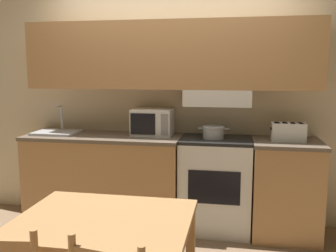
% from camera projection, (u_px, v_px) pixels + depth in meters
% --- Properties ---
extents(ground_plane, '(16.00, 16.00, 0.00)m').
position_uv_depth(ground_plane, '(172.00, 216.00, 4.13)').
color(ground_plane, '#7F664C').
extents(wall_back, '(5.32, 0.38, 2.55)m').
position_uv_depth(wall_back, '(173.00, 80.00, 3.84)').
color(wall_back, beige).
rests_on(wall_back, ground_plane).
extents(lower_counter_main, '(1.60, 0.59, 0.93)m').
position_uv_depth(lower_counter_main, '(105.00, 179.00, 3.90)').
color(lower_counter_main, tan).
rests_on(lower_counter_main, ground_plane).
extents(lower_counter_right_stub, '(0.64, 0.59, 0.93)m').
position_uv_depth(lower_counter_right_stub, '(286.00, 189.00, 3.58)').
color(lower_counter_right_stub, tan).
rests_on(lower_counter_right_stub, ground_plane).
extents(stove_range, '(0.69, 0.54, 0.93)m').
position_uv_depth(stove_range, '(215.00, 184.00, 3.71)').
color(stove_range, white).
rests_on(stove_range, ground_plane).
extents(cooking_pot, '(0.29, 0.21, 0.12)m').
position_uv_depth(cooking_pot, '(213.00, 132.00, 3.63)').
color(cooking_pot, '#B7BABF').
rests_on(cooking_pot, stove_range).
extents(microwave, '(0.40, 0.33, 0.27)m').
position_uv_depth(microwave, '(153.00, 122.00, 3.81)').
color(microwave, white).
rests_on(microwave, lower_counter_main).
extents(toaster, '(0.32, 0.17, 0.17)m').
position_uv_depth(toaster, '(288.00, 132.00, 3.50)').
color(toaster, white).
rests_on(toaster, lower_counter_right_stub).
extents(sink_basin, '(0.44, 0.35, 0.29)m').
position_uv_depth(sink_basin, '(57.00, 132.00, 3.92)').
color(sink_basin, '#B7BABF').
rests_on(sink_basin, lower_counter_main).
extents(dining_table, '(1.00, 0.79, 0.75)m').
position_uv_depth(dining_table, '(104.00, 235.00, 2.17)').
color(dining_table, '#B27F4C').
rests_on(dining_table, ground_plane).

